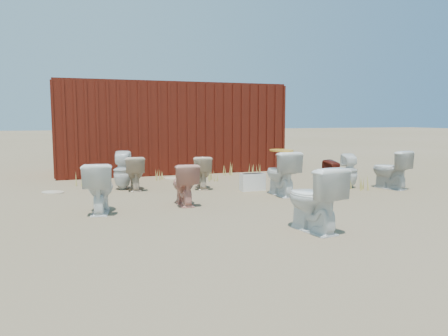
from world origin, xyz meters
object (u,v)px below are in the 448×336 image
object	(u,v)px
toilet_back_beige_left	(202,172)
toilet_back_e	(350,171)
toilet_front_c	(313,199)
shipping_container	(169,128)
loose_tank	(253,182)
toilet_front_maroon	(332,177)
toilet_front_e	(390,170)
toilet_back_a	(122,170)
toilet_front_pink	(184,184)
toilet_back_beige_right	(135,173)
toilet_front_a	(99,188)
toilet_back_yellowlid	(281,173)

from	to	relation	value
toilet_back_beige_left	toilet_back_e	size ratio (longest dim) A/B	0.95
toilet_front_c	shipping_container	bearing A→B (deg)	-97.20
loose_tank	toilet_front_maroon	bearing A→B (deg)	-35.51
toilet_back_e	toilet_front_e	bearing A→B (deg)	167.01
toilet_back_a	toilet_back_beige_left	xyz separation A→B (m)	(1.58, -0.44, -0.05)
shipping_container	toilet_back_beige_left	size ratio (longest dim) A/B	8.75
toilet_front_e	loose_tank	world-z (taller)	toilet_front_e
toilet_front_pink	toilet_back_a	xyz separation A→B (m)	(-0.79, 1.99, 0.04)
toilet_front_maroon	toilet_back_beige_right	xyz separation A→B (m)	(-3.53, 1.80, 0.02)
toilet_front_maroon	toilet_back_beige_right	bearing A→B (deg)	-36.27
shipping_container	loose_tank	xyz separation A→B (m)	(0.81, -4.07, -1.02)
toilet_back_a	toilet_back_beige_right	size ratio (longest dim) A/B	1.14
toilet_back_a	toilet_front_c	bearing A→B (deg)	129.42
toilet_back_beige_right	loose_tank	world-z (taller)	toilet_back_beige_right
toilet_front_a	loose_tank	size ratio (longest dim) A/B	1.58
shipping_container	toilet_back_a	xyz separation A→B (m)	(-1.66, -3.04, -0.80)
toilet_back_a	loose_tank	world-z (taller)	toilet_back_a
toilet_front_maroon	toilet_back_beige_left	bearing A→B (deg)	-43.65
shipping_container	toilet_front_e	xyz separation A→B (m)	(3.60, -4.83, -0.80)
shipping_container	toilet_front_a	world-z (taller)	shipping_container
shipping_container	toilet_back_yellowlid	distance (m)	4.94
toilet_back_a	toilet_front_e	bearing A→B (deg)	176.37
toilet_back_beige_right	loose_tank	size ratio (longest dim) A/B	1.39
shipping_container	toilet_back_yellowlid	size ratio (longest dim) A/B	7.08
toilet_front_maroon	toilet_front_a	bearing A→B (deg)	-6.39
shipping_container	toilet_front_pink	distance (m)	5.17
toilet_back_beige_left	toilet_back_a	bearing A→B (deg)	-2.50
shipping_container	toilet_front_a	xyz separation A→B (m)	(-2.27, -5.19, -0.81)
toilet_back_beige_left	toilet_back_beige_right	world-z (taller)	toilet_back_beige_right
toilet_back_beige_right	toilet_back_yellowlid	xyz separation A→B (m)	(2.54, -1.58, 0.08)
toilet_front_maroon	toilet_front_e	bearing A→B (deg)	176.24
toilet_front_e	toilet_front_maroon	bearing A→B (deg)	-9.22
toilet_front_maroon	toilet_back_e	world-z (taller)	toilet_back_e
toilet_front_a	toilet_back_yellowlid	bearing A→B (deg)	-162.60
toilet_front_pink	toilet_back_beige_left	xyz separation A→B (m)	(0.79, 1.55, -0.01)
toilet_front_maroon	toilet_back_yellowlid	bearing A→B (deg)	-21.81
toilet_back_beige_left	toilet_back_yellowlid	distance (m)	1.74
toilet_front_a	toilet_front_maroon	bearing A→B (deg)	-167.18
toilet_front_pink	toilet_back_beige_left	size ratio (longest dim) A/B	1.04
toilet_back_e	loose_tank	world-z (taller)	toilet_back_e
toilet_front_pink	toilet_back_beige_right	bearing A→B (deg)	-71.40
toilet_front_pink	loose_tank	distance (m)	1.95
toilet_front_c	toilet_back_beige_right	distance (m)	4.45
toilet_front_c	toilet_back_e	world-z (taller)	toilet_front_c
toilet_back_beige_left	toilet_back_beige_right	bearing A→B (deg)	0.22
toilet_front_e	toilet_back_beige_right	bearing A→B (deg)	-32.92
toilet_back_a	toilet_back_e	distance (m)	4.75
toilet_front_e	toilet_back_beige_right	distance (m)	5.30
toilet_front_e	loose_tank	xyz separation A→B (m)	(-2.79, 0.75, -0.23)
toilet_front_a	toilet_back_e	distance (m)	5.21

